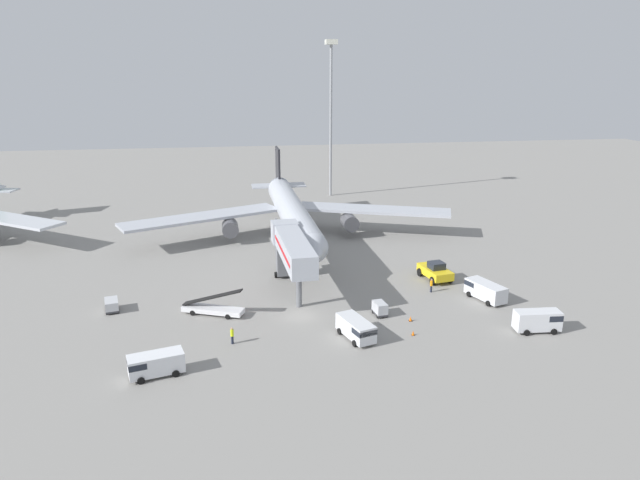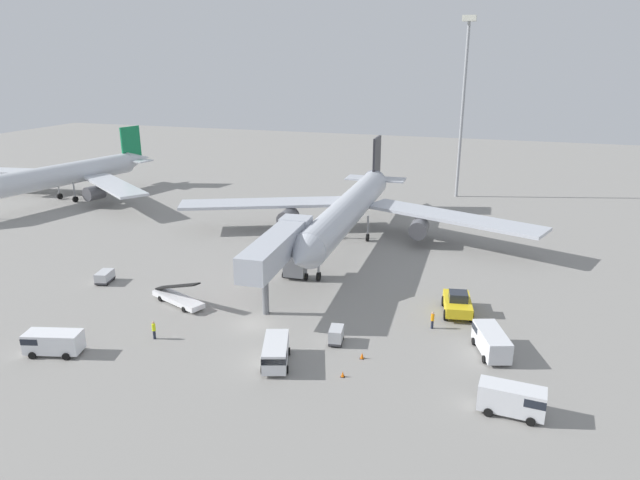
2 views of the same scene
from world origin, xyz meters
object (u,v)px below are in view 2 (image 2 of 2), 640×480
Objects in this scene: service_van_mid_left at (276,352)px; baggage_cart_mid_right at (105,276)px; airplane_at_gate at (351,208)px; service_van_far_left at (491,340)px; service_van_outer_left at (514,399)px; ground_crew_worker_foreground at (432,320)px; service_van_rear_left at (52,342)px; apron_light_mast at (465,79)px; safety_cone_alpha at (343,374)px; safety_cone_bravo at (362,356)px; ground_crew_worker_midground at (154,330)px; belt_loader_truck at (178,297)px; baggage_cart_far_right at (336,335)px; airplane_background at (62,176)px; jet_bridge at (280,247)px; pushback_tug at (458,303)px.

service_van_mid_left is 28.97m from baggage_cart_mid_right.
airplane_at_gate reaches higher than service_van_far_left.
service_van_outer_left is at bearing -58.96° from airplane_at_gate.
service_van_far_left is 3.22× the size of ground_crew_worker_foreground.
apron_light_mast is at bearing 68.42° from service_van_rear_left.
safety_cone_bravo is (0.81, 3.47, 0.03)m from safety_cone_alpha.
safety_cone_alpha is at bearing -3.04° from ground_crew_worker_midground.
service_van_rear_left is 20.40m from service_van_mid_left.
ground_crew_worker_midground reaches higher than safety_cone_alpha.
service_van_rear_left is at bearing -66.97° from baggage_cart_mid_right.
baggage_cart_far_right is (18.88, -3.21, 0.08)m from belt_loader_truck.
baggage_cart_mid_right is (-11.68, 2.80, -0.00)m from belt_loader_truck.
ground_crew_worker_midground is (-30.58, -7.13, -0.27)m from service_van_far_left.
airplane_background is (-60.23, 43.19, 3.66)m from service_van_mid_left.
baggage_cart_mid_right is at bearing 179.77° from ground_crew_worker_foreground.
airplane_background is 1.36× the size of apron_light_mast.
jet_bridge is 29.69m from service_van_outer_left.
pushback_tug reaches higher than ground_crew_worker_midground.
service_van_far_left is 2.06× the size of baggage_cart_mid_right.
apron_light_mast reaches higher than service_van_mid_left.
service_van_rear_left is at bearing -149.68° from pushback_tug.
jet_bridge reaches higher than safety_cone_bravo.
safety_cone_alpha is (-6.00, -11.38, -0.68)m from ground_crew_worker_foreground.
service_van_far_left is 44.52m from baggage_cart_mid_right.
apron_light_mast is at bearing 92.68° from ground_crew_worker_foreground.
service_van_outer_left is 14.62m from ground_crew_worker_foreground.
airplane_background is at bearing 136.56° from baggage_cart_mid_right.
service_van_mid_left is at bearing 12.55° from service_van_rear_left.
belt_loader_truck is at bearing -13.47° from baggage_cart_mid_right.
airplane_at_gate is 34.62m from baggage_cart_mid_right.
jet_bridge reaches higher than ground_crew_worker_foreground.
apron_light_mast is (14.56, 55.25, 16.26)m from jet_bridge.
service_van_mid_left is (14.96, -8.59, 0.42)m from belt_loader_truck.
apron_light_mast is (12.31, 33.40, 16.96)m from airplane_at_gate.
airplane_at_gate is 30.46m from belt_loader_truck.
jet_bridge is 16.25m from ground_crew_worker_midground.
safety_cone_alpha is (2.20, -5.53, -0.60)m from baggage_cart_far_right.
safety_cone_bravo is at bearing -34.33° from baggage_cart_far_right.
pushback_tug is at bearing 62.79° from safety_cone_alpha.
baggage_cart_far_right is 10.07m from ground_crew_worker_foreground.
baggage_cart_far_right is 1.21× the size of ground_crew_worker_midground.
airplane_at_gate is 43.96m from service_van_outer_left.
ground_crew_worker_midground is (-7.65, -13.54, -4.71)m from jet_bridge.
airplane_at_gate is 27.16m from pushback_tug.
jet_bridge reaches higher than belt_loader_truck.
belt_loader_truck is 57.13m from airplane_background.
apron_light_mast reaches higher than belt_loader_truck.
ground_crew_worker_foreground is at bearing -87.32° from apron_light_mast.
service_van_rear_left is 39.70m from service_van_outer_left.
baggage_cart_mid_right is 0.06× the size of airplane_background.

